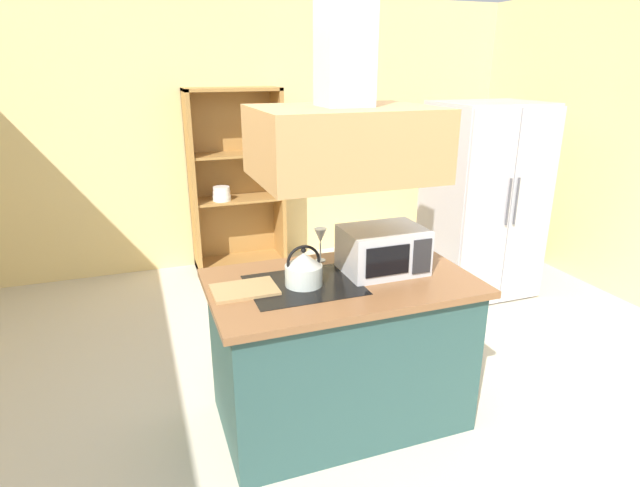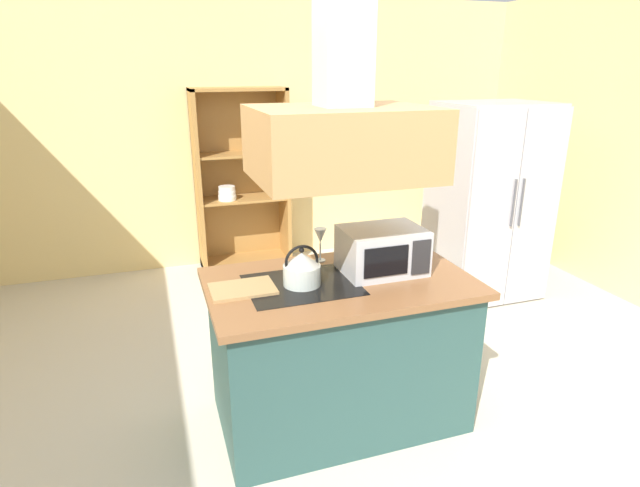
# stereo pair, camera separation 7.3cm
# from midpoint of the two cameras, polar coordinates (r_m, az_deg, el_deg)

# --- Properties ---
(ground_plane) EXTENTS (7.80, 7.80, 0.00)m
(ground_plane) POSITION_cam_midpoint_polar(r_m,az_deg,el_deg) (3.35, 3.91, -18.39)
(ground_plane) COLOR beige
(wall_back) EXTENTS (6.00, 0.12, 2.70)m
(wall_back) POSITION_cam_midpoint_polar(r_m,az_deg,el_deg) (5.57, -8.49, 11.79)
(wall_back) COLOR #E8CA84
(wall_back) RESTS_ON ground
(kitchen_island) EXTENTS (1.47, 0.88, 0.90)m
(kitchen_island) POSITION_cam_midpoint_polar(r_m,az_deg,el_deg) (3.10, 1.56, -11.62)
(kitchen_island) COLOR #2A4C48
(kitchen_island) RESTS_ON ground
(range_hood) EXTENTS (0.90, 0.70, 1.22)m
(range_hood) POSITION_cam_midpoint_polar(r_m,az_deg,el_deg) (2.68, 1.82, 13.34)
(range_hood) COLOR tan
(refrigerator) EXTENTS (0.90, 0.78, 1.74)m
(refrigerator) POSITION_cam_midpoint_polar(r_m,az_deg,el_deg) (4.93, 17.04, 4.51)
(refrigerator) COLOR #BBB6B8
(refrigerator) RESTS_ON ground
(dish_cabinet) EXTENTS (0.92, 0.40, 1.83)m
(dish_cabinet) POSITION_cam_midpoint_polar(r_m,az_deg,el_deg) (5.42, -9.61, 5.78)
(dish_cabinet) COLOR #A37338
(dish_cabinet) RESTS_ON ground
(kettle) EXTENTS (0.20, 0.20, 0.23)m
(kettle) POSITION_cam_midpoint_polar(r_m,az_deg,el_deg) (2.79, -2.56, -2.79)
(kettle) COLOR #B4C2BB
(kettle) RESTS_ON kitchen_island
(cutting_board) EXTENTS (0.34, 0.24, 0.02)m
(cutting_board) POSITION_cam_midpoint_polar(r_m,az_deg,el_deg) (2.78, -9.04, -5.04)
(cutting_board) COLOR #AA8552
(cutting_board) RESTS_ON kitchen_island
(microwave) EXTENTS (0.46, 0.35, 0.26)m
(microwave) POSITION_cam_midpoint_polar(r_m,az_deg,el_deg) (2.99, 6.23, -0.69)
(microwave) COLOR #B7BABF
(microwave) RESTS_ON kitchen_island
(wine_glass_on_counter) EXTENTS (0.08, 0.08, 0.21)m
(wine_glass_on_counter) POSITION_cam_midpoint_polar(r_m,az_deg,el_deg) (3.12, -0.62, 0.70)
(wine_glass_on_counter) COLOR silver
(wine_glass_on_counter) RESTS_ON kitchen_island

